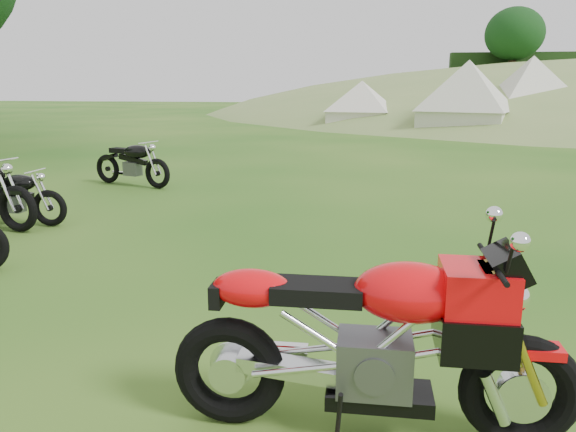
% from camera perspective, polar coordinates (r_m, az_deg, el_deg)
% --- Properties ---
extents(ground, '(120.00, 120.00, 0.00)m').
position_cam_1_polar(ground, '(5.30, -2.57, -9.31)').
color(ground, '#185011').
rests_on(ground, ground).
extents(sport_motorcycle, '(2.26, 0.61, 1.35)m').
position_cam_1_polar(sport_motorcycle, '(3.31, 8.49, -11.12)').
color(sport_motorcycle, red).
rests_on(sport_motorcycle, ground).
extents(vintage_moto_c, '(1.68, 0.40, 0.88)m').
position_cam_1_polar(vintage_moto_c, '(9.18, -26.32, 1.88)').
color(vintage_moto_c, black).
rests_on(vintage_moto_c, ground).
extents(vintage_moto_d, '(1.92, 1.02, 0.99)m').
position_cam_1_polar(vintage_moto_d, '(11.87, -15.62, 5.32)').
color(vintage_moto_d, black).
rests_on(vintage_moto_d, ground).
extents(tent_left, '(3.14, 3.14, 2.35)m').
position_cam_1_polar(tent_left, '(26.71, 7.49, 11.31)').
color(tent_left, beige).
rests_on(tent_left, ground).
extents(tent_mid, '(4.19, 4.19, 2.84)m').
position_cam_1_polar(tent_mid, '(24.34, 17.71, 11.20)').
color(tent_mid, beige).
rests_on(tent_mid, ground).
extents(tent_right, '(3.93, 3.93, 2.98)m').
position_cam_1_polar(tent_right, '(27.46, 23.39, 11.07)').
color(tent_right, beige).
rests_on(tent_right, ground).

